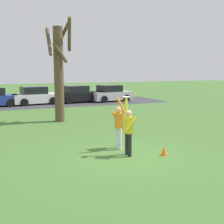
{
  "coord_description": "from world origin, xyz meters",
  "views": [
    {
      "loc": [
        -4.53,
        -9.02,
        3.03
      ],
      "look_at": [
        0.08,
        1.57,
        1.37
      ],
      "focal_mm": 46.65,
      "sensor_mm": 36.0,
      "label": 1
    }
  ],
  "objects_px": {
    "person_catcher": "(128,129)",
    "parked_car_white": "(35,96)",
    "field_cone_orange": "(164,151)",
    "parked_car_black": "(77,95)",
    "parked_car_silver": "(111,94)",
    "person_defender": "(119,124)",
    "frisbee_disc": "(126,97)",
    "bare_tree_tall": "(59,70)"
  },
  "relations": [
    {
      "from": "person_catcher",
      "to": "parked_car_black",
      "type": "xyz_separation_m",
      "value": [
        3.36,
        17.51,
        -0.25
      ]
    },
    {
      "from": "parked_car_black",
      "to": "frisbee_disc",
      "type": "bearing_deg",
      "value": -108.64
    },
    {
      "from": "parked_car_silver",
      "to": "field_cone_orange",
      "type": "xyz_separation_m",
      "value": [
        -5.52,
        -17.73,
        -0.57
      ]
    },
    {
      "from": "field_cone_orange",
      "to": "person_catcher",
      "type": "bearing_deg",
      "value": 157.31
    },
    {
      "from": "parked_car_white",
      "to": "field_cone_orange",
      "type": "relative_size",
      "value": 13.45
    },
    {
      "from": "parked_car_black",
      "to": "field_cone_orange",
      "type": "relative_size",
      "value": 13.45
    },
    {
      "from": "person_catcher",
      "to": "parked_car_white",
      "type": "bearing_deg",
      "value": 6.19
    },
    {
      "from": "parked_car_silver",
      "to": "field_cone_orange",
      "type": "height_order",
      "value": "parked_car_silver"
    },
    {
      "from": "bare_tree_tall",
      "to": "field_cone_orange",
      "type": "xyz_separation_m",
      "value": [
        1.75,
        -8.46,
        -2.88
      ]
    },
    {
      "from": "parked_car_silver",
      "to": "field_cone_orange",
      "type": "distance_m",
      "value": 18.57
    },
    {
      "from": "parked_car_black",
      "to": "parked_car_silver",
      "type": "height_order",
      "value": "same"
    },
    {
      "from": "person_defender",
      "to": "parked_car_white",
      "type": "xyz_separation_m",
      "value": [
        -0.59,
        16.5,
        -0.25
      ]
    },
    {
      "from": "person_catcher",
      "to": "parked_car_silver",
      "type": "distance_m",
      "value": 18.49
    },
    {
      "from": "person_defender",
      "to": "frisbee_disc",
      "type": "xyz_separation_m",
      "value": [
        -0.06,
        -0.75,
        1.11
      ]
    },
    {
      "from": "parked_car_white",
      "to": "parked_car_silver",
      "type": "height_order",
      "value": "same"
    },
    {
      "from": "frisbee_disc",
      "to": "parked_car_black",
      "type": "bearing_deg",
      "value": 79.06
    },
    {
      "from": "person_catcher",
      "to": "parked_car_silver",
      "type": "xyz_separation_m",
      "value": [
        6.71,
        17.23,
        -0.25
      ]
    },
    {
      "from": "parked_car_white",
      "to": "parked_car_silver",
      "type": "bearing_deg",
      "value": -9.69
    },
    {
      "from": "person_defender",
      "to": "parked_car_silver",
      "type": "relative_size",
      "value": 0.47
    },
    {
      "from": "bare_tree_tall",
      "to": "field_cone_orange",
      "type": "distance_m",
      "value": 9.11
    },
    {
      "from": "frisbee_disc",
      "to": "field_cone_orange",
      "type": "distance_m",
      "value": 2.38
    },
    {
      "from": "parked_car_white",
      "to": "bare_tree_tall",
      "type": "relative_size",
      "value": 0.72
    },
    {
      "from": "person_defender",
      "to": "field_cone_orange",
      "type": "bearing_deg",
      "value": 41.7
    },
    {
      "from": "parked_car_black",
      "to": "parked_car_silver",
      "type": "xyz_separation_m",
      "value": [
        3.35,
        -0.28,
        0.0
      ]
    },
    {
      "from": "frisbee_disc",
      "to": "parked_car_white",
      "type": "height_order",
      "value": "frisbee_disc"
    },
    {
      "from": "parked_car_black",
      "to": "field_cone_orange",
      "type": "distance_m",
      "value": 18.15
    },
    {
      "from": "person_catcher",
      "to": "field_cone_orange",
      "type": "distance_m",
      "value": 1.54
    },
    {
      "from": "person_catcher",
      "to": "field_cone_orange",
      "type": "relative_size",
      "value": 6.5
    },
    {
      "from": "parked_car_silver",
      "to": "parked_car_white",
      "type": "bearing_deg",
      "value": 170.31
    },
    {
      "from": "frisbee_disc",
      "to": "parked_car_white",
      "type": "distance_m",
      "value": 17.32
    },
    {
      "from": "person_catcher",
      "to": "field_cone_orange",
      "type": "bearing_deg",
      "value": -108.18
    },
    {
      "from": "person_catcher",
      "to": "parked_car_white",
      "type": "height_order",
      "value": "person_catcher"
    },
    {
      "from": "person_defender",
      "to": "parked_car_white",
      "type": "bearing_deg",
      "value": -173.44
    },
    {
      "from": "frisbee_disc",
      "to": "parked_car_white",
      "type": "relative_size",
      "value": 0.06
    },
    {
      "from": "person_defender",
      "to": "bare_tree_tall",
      "type": "relative_size",
      "value": 0.34
    },
    {
      "from": "person_catcher",
      "to": "parked_car_silver",
      "type": "bearing_deg",
      "value": -16.77
    },
    {
      "from": "parked_car_white",
      "to": "parked_car_black",
      "type": "height_order",
      "value": "same"
    },
    {
      "from": "parked_car_white",
      "to": "field_cone_orange",
      "type": "bearing_deg",
      "value": -92.26
    },
    {
      "from": "parked_car_black",
      "to": "bare_tree_tall",
      "type": "bearing_deg",
      "value": -119.98
    },
    {
      "from": "person_defender",
      "to": "field_cone_orange",
      "type": "xyz_separation_m",
      "value": [
        1.12,
        -1.48,
        -0.82
      ]
    },
    {
      "from": "frisbee_disc",
      "to": "field_cone_orange",
      "type": "xyz_separation_m",
      "value": [
        1.18,
        -0.72,
        -1.93
      ]
    },
    {
      "from": "parked_car_silver",
      "to": "person_defender",
      "type": "bearing_deg",
      "value": -119.9
    }
  ]
}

